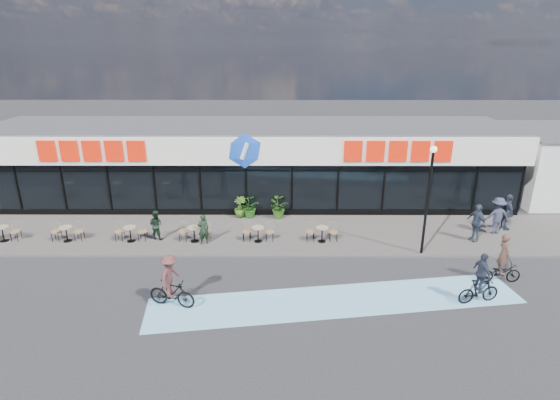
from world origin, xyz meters
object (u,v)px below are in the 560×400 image
object	(u,v)px
pedestrian_b	(507,212)
bistro_set_0	(4,232)
pedestrian_c	(497,216)
cyclist_a	(480,283)
potted_plant_right	(277,208)
patron_left	(203,229)
cyclist_b	(501,266)
lamp_post	(429,191)
patron_right	(156,225)
potted_plant_mid	(249,208)
potted_plant_left	(240,207)
pedestrian_a	(476,223)

from	to	relation	value
pedestrian_b	bistro_set_0	bearing A→B (deg)	92.73
pedestrian_c	cyclist_a	bearing A→B (deg)	59.98
potted_plant_right	patron_left	distance (m)	4.77
cyclist_b	lamp_post	bearing A→B (deg)	134.89
patron_right	pedestrian_b	world-z (taller)	pedestrian_b
potted_plant_right	bistro_set_0	bearing A→B (deg)	-167.47
lamp_post	patron_right	size ratio (longest dim) A/B	3.38
patron_left	cyclist_b	size ratio (longest dim) A/B	0.70
lamp_post	potted_plant_mid	bearing A→B (deg)	152.18
potted_plant_mid	potted_plant_right	world-z (taller)	potted_plant_right
lamp_post	cyclist_b	size ratio (longest dim) A/B	2.35
lamp_post	pedestrian_b	distance (m)	6.08
potted_plant_left	pedestrian_a	xyz separation A→B (m)	(11.57, -2.99, 0.36)
patron_left	pedestrian_a	distance (m)	13.01
cyclist_a	potted_plant_right	bearing A→B (deg)	132.79
potted_plant_left	pedestrian_b	xyz separation A→B (m)	(13.69, -1.65, 0.37)
potted_plant_right	pedestrian_b	distance (m)	11.75
lamp_post	pedestrian_b	xyz separation A→B (m)	(5.06, 2.70, -2.01)
bistro_set_0	potted_plant_right	xyz separation A→B (m)	(13.17, 2.93, 0.12)
patron_right	cyclist_b	bearing A→B (deg)	-176.72
lamp_post	potted_plant_right	bearing A→B (deg)	147.37
potted_plant_left	cyclist_b	xyz separation A→B (m)	(11.04, -6.76, 0.03)
lamp_post	potted_plant_left	distance (m)	9.96
potted_plant_right	patron_right	world-z (taller)	patron_right
potted_plant_mid	pedestrian_a	distance (m)	11.48
bistro_set_0	patron_right	xyz separation A→B (m)	(7.32, 0.20, 0.28)
cyclist_a	cyclist_b	world-z (taller)	cyclist_b
cyclist_b	pedestrian_a	bearing A→B (deg)	81.92
lamp_post	pedestrian_b	bearing A→B (deg)	28.09
pedestrian_a	pedestrian_b	distance (m)	2.51
lamp_post	pedestrian_b	world-z (taller)	lamp_post
patron_left	potted_plant_right	bearing A→B (deg)	-158.42
potted_plant_left	cyclist_b	world-z (taller)	cyclist_b
potted_plant_right	pedestrian_c	bearing A→B (deg)	-10.33
pedestrian_c	cyclist_b	distance (m)	5.04
lamp_post	patron_left	xyz separation A→B (m)	(-10.06, 0.96, -2.22)
pedestrian_a	cyclist_a	size ratio (longest dim) A/B	0.92
potted_plant_left	cyclist_a	size ratio (longest dim) A/B	0.57
potted_plant_mid	bistro_set_0	bearing A→B (deg)	-165.46
patron_right	lamp_post	bearing A→B (deg)	-168.82
pedestrian_b	patron_left	bearing A→B (deg)	96.06
potted_plant_left	potted_plant_right	size ratio (longest dim) A/B	1.01
patron_left	pedestrian_c	bearing A→B (deg)	163.40
potted_plant_mid	cyclist_b	bearing A→B (deg)	-32.46
potted_plant_mid	patron_left	xyz separation A→B (m)	(-1.91, -3.35, 0.19)
potted_plant_left	cyclist_b	bearing A→B (deg)	-31.50
potted_plant_mid	cyclist_b	world-z (taller)	cyclist_b
potted_plant_left	pedestrian_c	size ratio (longest dim) A/B	0.62
bistro_set_0	pedestrian_b	distance (m)	24.86
bistro_set_0	cyclist_a	world-z (taller)	cyclist_a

